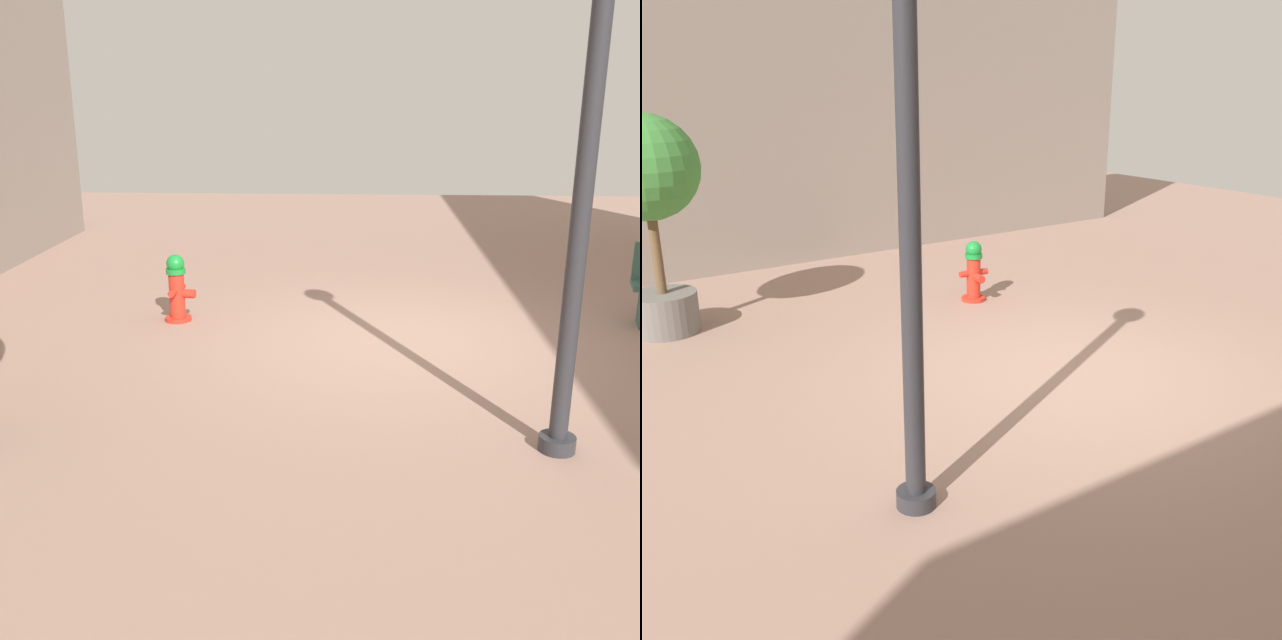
% 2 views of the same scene
% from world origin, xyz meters
% --- Properties ---
extents(ground_plane, '(23.40, 23.40, 0.00)m').
position_xyz_m(ground_plane, '(0.00, 0.00, 0.00)').
color(ground_plane, '#9E7A6B').
extents(fire_hydrant, '(0.38, 0.41, 0.80)m').
position_xyz_m(fire_hydrant, '(2.62, -0.63, 0.40)').
color(fire_hydrant, red).
rests_on(fire_hydrant, ground_plane).
extents(planter_tree, '(1.16, 1.16, 2.48)m').
position_xyz_m(planter_tree, '(3.67, 3.03, 1.65)').
color(planter_tree, slate).
rests_on(planter_tree, ground_plane).
extents(street_lamp, '(0.36, 0.36, 3.78)m').
position_xyz_m(street_lamp, '(-1.07, 2.52, 2.35)').
color(street_lamp, '#2D2D33').
rests_on(street_lamp, ground_plane).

